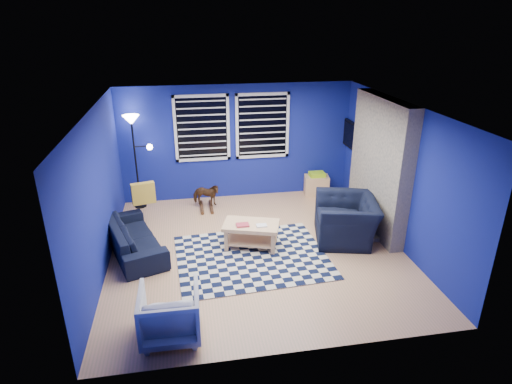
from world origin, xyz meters
TOP-DOWN VIEW (x-y plane):
  - floor at (0.00, 0.00)m, footprint 5.00×5.00m
  - ceiling at (0.00, 0.00)m, footprint 5.00×5.00m
  - wall_back at (0.00, 2.50)m, footprint 5.00×0.00m
  - wall_left at (-2.50, 0.00)m, footprint 0.00×5.00m
  - wall_right at (2.50, 0.00)m, footprint 0.00×5.00m
  - fireplace at (2.36, 0.50)m, footprint 0.65×2.00m
  - window_left at (-0.75, 2.46)m, footprint 1.17×0.06m
  - window_right at (0.55, 2.46)m, footprint 1.17×0.06m
  - tv at (2.45, 2.00)m, footprint 0.07×1.00m
  - rug at (-0.13, -0.22)m, footprint 2.62×2.15m
  - sofa at (-2.10, 0.33)m, footprint 1.97×1.27m
  - armchair_big at (1.67, 0.14)m, footprint 1.40×1.29m
  - armchair_bent at (-1.45, -1.94)m, footprint 0.75×0.78m
  - rocking_horse at (-0.76, 1.89)m, footprint 0.44×0.64m
  - coffee_table at (-0.08, 0.13)m, footprint 1.08×0.81m
  - cabinet at (1.77, 2.25)m, footprint 0.58×0.44m
  - floor_lamp at (-2.13, 2.25)m, footprint 0.54×0.33m
  - throw_pillow at (-1.95, 1.16)m, footprint 0.44×0.22m

SIDE VIEW (x-z plane):
  - floor at x=0.00m, z-range 0.00..0.00m
  - rug at x=-0.13m, z-range 0.00..0.02m
  - cabinet at x=1.77m, z-range -0.03..0.51m
  - sofa at x=-2.10m, z-range 0.00..0.54m
  - rocking_horse at x=-0.76m, z-range 0.07..0.57m
  - coffee_table at x=-0.08m, z-range 0.09..0.57m
  - armchair_bent at x=-1.45m, z-range 0.00..0.69m
  - armchair_big at x=1.67m, z-range 0.00..0.78m
  - throw_pillow at x=-1.95m, z-range 0.54..0.94m
  - fireplace at x=2.36m, z-range -0.05..2.45m
  - wall_back at x=0.00m, z-range -1.25..3.75m
  - wall_left at x=-2.50m, z-range -1.25..3.75m
  - wall_right at x=2.50m, z-range -1.25..3.75m
  - tv at x=2.45m, z-range 1.11..1.69m
  - window_left at x=-0.75m, z-range 0.89..2.31m
  - window_right at x=0.55m, z-range 0.89..2.31m
  - floor_lamp at x=-2.13m, z-range 0.63..2.61m
  - ceiling at x=0.00m, z-range 2.50..2.50m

